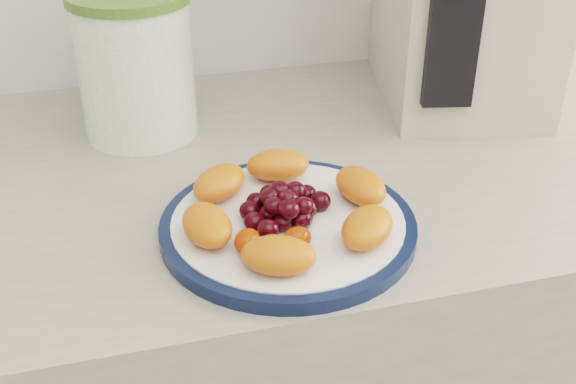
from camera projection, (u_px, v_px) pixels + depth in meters
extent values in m
cylinder|color=#0E1B3A|center=(288.00, 227.00, 0.75)|extent=(0.27, 0.27, 0.01)
cylinder|color=white|center=(288.00, 226.00, 0.75)|extent=(0.24, 0.24, 0.02)
cylinder|color=#407113|center=(136.00, 69.00, 0.92)|extent=(0.19, 0.19, 0.18)
ellipsoid|color=#DF521A|center=(360.00, 186.00, 0.77)|extent=(0.06, 0.08, 0.03)
ellipsoid|color=#DF521A|center=(278.00, 165.00, 0.81)|extent=(0.08, 0.05, 0.03)
ellipsoid|color=#DF521A|center=(219.00, 183.00, 0.78)|extent=(0.08, 0.08, 0.03)
ellipsoid|color=#DF521A|center=(207.00, 225.00, 0.71)|extent=(0.06, 0.08, 0.03)
ellipsoid|color=#DF521A|center=(278.00, 255.00, 0.66)|extent=(0.08, 0.07, 0.03)
ellipsoid|color=#DF521A|center=(367.00, 227.00, 0.70)|extent=(0.08, 0.08, 0.03)
ellipsoid|color=black|center=(288.00, 212.00, 0.74)|extent=(0.02, 0.02, 0.02)
ellipsoid|color=black|center=(307.00, 208.00, 0.75)|extent=(0.02, 0.02, 0.02)
ellipsoid|color=black|center=(293.00, 201.00, 0.76)|extent=(0.02, 0.02, 0.02)
ellipsoid|color=black|center=(274.00, 204.00, 0.75)|extent=(0.02, 0.02, 0.02)
ellipsoid|color=black|center=(269.00, 214.00, 0.74)|extent=(0.02, 0.02, 0.02)
ellipsoid|color=black|center=(283.00, 222.00, 0.73)|extent=(0.02, 0.02, 0.02)
ellipsoid|color=black|center=(302.00, 219.00, 0.73)|extent=(0.02, 0.02, 0.02)
ellipsoid|color=black|center=(320.00, 201.00, 0.76)|extent=(0.02, 0.02, 0.02)
ellipsoid|color=black|center=(306.00, 194.00, 0.77)|extent=(0.02, 0.02, 0.02)
ellipsoid|color=black|center=(288.00, 192.00, 0.78)|extent=(0.02, 0.02, 0.02)
ellipsoid|color=black|center=(270.00, 194.00, 0.77)|extent=(0.02, 0.02, 0.02)
ellipsoid|color=black|center=(256.00, 202.00, 0.76)|extent=(0.02, 0.02, 0.02)
ellipsoid|color=black|center=(250.00, 211.00, 0.74)|extent=(0.02, 0.02, 0.02)
ellipsoid|color=black|center=(254.00, 222.00, 0.72)|extent=(0.02, 0.02, 0.02)
ellipsoid|color=black|center=(268.00, 229.00, 0.71)|extent=(0.02, 0.02, 0.02)
ellipsoid|color=black|center=(288.00, 199.00, 0.73)|extent=(0.02, 0.02, 0.02)
ellipsoid|color=black|center=(295.00, 191.00, 0.75)|extent=(0.02, 0.02, 0.02)
ellipsoid|color=black|center=(279.00, 191.00, 0.75)|extent=(0.02, 0.02, 0.02)
ellipsoid|color=black|center=(270.00, 198.00, 0.74)|extent=(0.02, 0.02, 0.02)
ellipsoid|color=black|center=(274.00, 206.00, 0.72)|extent=(0.02, 0.02, 0.02)
ellipsoid|color=black|center=(289.00, 209.00, 0.72)|extent=(0.02, 0.02, 0.02)
ellipsoid|color=black|center=(303.00, 205.00, 0.72)|extent=(0.02, 0.02, 0.02)
ellipsoid|color=#BF2C07|center=(272.00, 246.00, 0.69)|extent=(0.03, 0.03, 0.02)
ellipsoid|color=#BF2C07|center=(297.00, 239.00, 0.70)|extent=(0.04, 0.03, 0.02)
ellipsoid|color=#BF2C07|center=(290.00, 258.00, 0.67)|extent=(0.04, 0.04, 0.02)
ellipsoid|color=#BF2C07|center=(247.00, 241.00, 0.69)|extent=(0.04, 0.04, 0.02)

